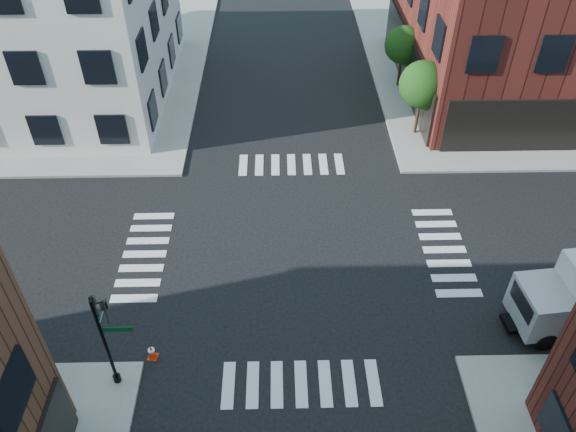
{
  "coord_description": "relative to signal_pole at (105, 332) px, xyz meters",
  "views": [
    {
      "loc": [
        -0.73,
        -18.71,
        18.34
      ],
      "look_at": [
        -0.34,
        -0.32,
        2.5
      ],
      "focal_mm": 35.0,
      "sensor_mm": 36.0,
      "label": 1
    }
  ],
  "objects": [
    {
      "name": "sidewalk_nw",
      "position": [
        -14.28,
        27.68,
        -2.78
      ],
      "size": [
        30.0,
        30.0,
        0.15
      ],
      "primitive_type": "cube",
      "color": "gray",
      "rests_on": "ground"
    },
    {
      "name": "signal_pole",
      "position": [
        0.0,
        0.0,
        0.0
      ],
      "size": [
        1.29,
        1.24,
        4.6
      ],
      "color": "black",
      "rests_on": "ground"
    },
    {
      "name": "ground",
      "position": [
        6.72,
        6.68,
        -2.86
      ],
      "size": [
        120.0,
        120.0,
        0.0
      ],
      "primitive_type": "plane",
      "color": "black",
      "rests_on": "ground"
    },
    {
      "name": "traffic_cone",
      "position": [
        1.02,
        0.98,
        -2.53
      ],
      "size": [
        0.42,
        0.42,
        0.68
      ],
      "rotation": [
        0.0,
        0.0,
        -0.15
      ],
      "color": "red",
      "rests_on": "ground"
    },
    {
      "name": "tree_far",
      "position": [
        14.28,
        22.65,
        0.02
      ],
      "size": [
        2.43,
        2.43,
        4.07
      ],
      "color": "black",
      "rests_on": "ground"
    },
    {
      "name": "sidewalk_ne",
      "position": [
        27.72,
        27.68,
        -2.78
      ],
      "size": [
        30.0,
        30.0,
        0.15
      ],
      "primitive_type": "cube",
      "color": "gray",
      "rests_on": "ground"
    },
    {
      "name": "tree_near",
      "position": [
        14.28,
        16.65,
        0.3
      ],
      "size": [
        2.69,
        2.69,
        4.49
      ],
      "color": "black",
      "rests_on": "ground"
    }
  ]
}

